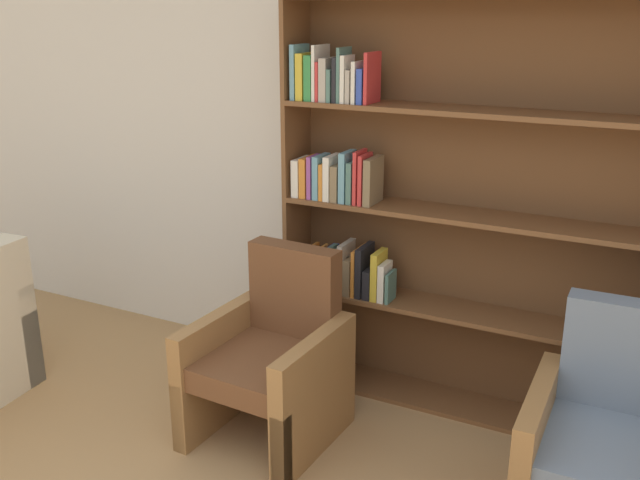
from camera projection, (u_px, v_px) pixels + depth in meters
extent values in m
cube|color=silver|center=(397.00, 141.00, 3.80)|extent=(12.00, 0.06, 2.75)
cube|color=brown|center=(297.00, 196.00, 3.95)|extent=(0.02, 0.30, 2.11)
cube|color=brown|center=(460.00, 404.00, 3.85)|extent=(1.96, 0.30, 0.03)
cube|color=brown|center=(480.00, 212.00, 3.65)|extent=(1.96, 0.01, 2.11)
cube|color=#388C47|center=(301.00, 349.00, 4.15)|extent=(0.04, 0.13, 0.26)
cube|color=#7F6B4C|center=(307.00, 348.00, 4.15)|extent=(0.02, 0.15, 0.28)
cube|color=#334CB2|center=(313.00, 347.00, 4.16)|extent=(0.03, 0.19, 0.28)
cube|color=#334CB2|center=(315.00, 351.00, 4.12)|extent=(0.02, 0.13, 0.27)
cube|color=#994C99|center=(320.00, 355.00, 4.11)|extent=(0.04, 0.13, 0.24)
cube|color=#4C756B|center=(326.00, 352.00, 4.10)|extent=(0.02, 0.16, 0.27)
cube|color=#B2A899|center=(331.00, 359.00, 4.10)|extent=(0.03, 0.16, 0.21)
cube|color=#B2A899|center=(337.00, 357.00, 4.08)|extent=(0.03, 0.17, 0.24)
cube|color=brown|center=(466.00, 312.00, 3.68)|extent=(1.96, 0.30, 0.02)
cube|color=#B2A899|center=(301.00, 269.00, 4.01)|extent=(0.03, 0.16, 0.17)
cube|color=#7F6B4C|center=(308.00, 266.00, 4.00)|extent=(0.03, 0.18, 0.21)
cube|color=orange|center=(312.00, 265.00, 3.98)|extent=(0.02, 0.16, 0.23)
cube|color=orange|center=(319.00, 269.00, 3.99)|extent=(0.04, 0.20, 0.18)
cube|color=orange|center=(322.00, 267.00, 3.94)|extent=(0.02, 0.14, 0.24)
cube|color=#334CB2|center=(329.00, 268.00, 3.95)|extent=(0.03, 0.20, 0.23)
cube|color=#4C756B|center=(331.00, 268.00, 3.91)|extent=(0.02, 0.13, 0.25)
cube|color=#7F6B4C|center=(338.00, 276.00, 3.91)|extent=(0.04, 0.15, 0.17)
cube|color=#B2A899|center=(346.00, 267.00, 3.89)|extent=(0.03, 0.18, 0.28)
cube|color=#7F6B4C|center=(353.00, 274.00, 3.89)|extent=(0.04, 0.19, 0.20)
cube|color=orange|center=(360.00, 270.00, 3.87)|extent=(0.02, 0.20, 0.26)
cube|color=black|center=(365.00, 270.00, 3.85)|extent=(0.03, 0.19, 0.27)
cube|color=black|center=(370.00, 283.00, 3.82)|extent=(0.04, 0.14, 0.16)
cube|color=gold|center=(379.00, 275.00, 3.79)|extent=(0.04, 0.15, 0.26)
cube|color=white|center=(385.00, 282.00, 3.77)|extent=(0.04, 0.13, 0.21)
cube|color=#4C756B|center=(391.00, 287.00, 3.76)|extent=(0.02, 0.12, 0.16)
cube|color=brown|center=(473.00, 217.00, 3.52)|extent=(1.96, 0.30, 0.02)
cube|color=white|center=(302.00, 176.00, 3.86)|extent=(0.04, 0.18, 0.20)
cube|color=orange|center=(309.00, 176.00, 3.83)|extent=(0.04, 0.18, 0.21)
cube|color=#994C99|center=(314.00, 177.00, 3.79)|extent=(0.02, 0.12, 0.23)
cube|color=#669EB2|center=(321.00, 176.00, 3.79)|extent=(0.03, 0.15, 0.23)
cube|color=orange|center=(326.00, 181.00, 3.77)|extent=(0.02, 0.13, 0.19)
cube|color=white|center=(332.00, 177.00, 3.76)|extent=(0.04, 0.16, 0.24)
cube|color=#7F6B4C|center=(339.00, 182.00, 3.75)|extent=(0.04, 0.15, 0.19)
cube|color=#669EB2|center=(347.00, 176.00, 3.72)|extent=(0.03, 0.15, 0.26)
cube|color=#4C756B|center=(355.00, 181.00, 3.72)|extent=(0.03, 0.18, 0.22)
cube|color=red|center=(360.00, 177.00, 3.68)|extent=(0.02, 0.14, 0.28)
cube|color=red|center=(365.00, 179.00, 3.67)|extent=(0.02, 0.15, 0.26)
cube|color=#7F6B4C|center=(373.00, 181.00, 3.67)|extent=(0.04, 0.19, 0.24)
cube|color=brown|center=(480.00, 112.00, 3.36)|extent=(1.96, 0.30, 0.02)
cube|color=#669EB2|center=(300.00, 72.00, 3.68)|extent=(0.03, 0.17, 0.28)
cube|color=gold|center=(306.00, 76.00, 3.67)|extent=(0.04, 0.17, 0.24)
cube|color=#388C47|center=(314.00, 78.00, 3.65)|extent=(0.04, 0.16, 0.23)
cube|color=white|center=(321.00, 73.00, 3.63)|extent=(0.02, 0.18, 0.28)
cube|color=red|center=(322.00, 81.00, 3.62)|extent=(0.02, 0.13, 0.20)
cube|color=#B2A899|center=(329.00, 79.00, 3.61)|extent=(0.04, 0.16, 0.22)
cube|color=#4C756B|center=(333.00, 85.00, 3.59)|extent=(0.02, 0.13, 0.16)
cube|color=black|center=(339.00, 80.00, 3.57)|extent=(0.02, 0.12, 0.22)
cube|color=#4C756B|center=(344.00, 75.00, 3.56)|extent=(0.02, 0.15, 0.27)
cube|color=white|center=(347.00, 79.00, 3.55)|extent=(0.02, 0.13, 0.23)
cube|color=#B2A899|center=(355.00, 86.00, 3.58)|extent=(0.02, 0.20, 0.16)
cube|color=white|center=(360.00, 82.00, 3.55)|extent=(0.02, 0.19, 0.21)
cube|color=#334CB2|center=(366.00, 85.00, 3.55)|extent=(0.03, 0.19, 0.17)
cube|color=red|center=(372.00, 78.00, 3.52)|extent=(0.02, 0.18, 0.25)
cube|color=olive|center=(281.00, 452.00, 3.15)|extent=(0.07, 0.07, 0.37)
cube|color=olive|center=(181.00, 417.00, 3.42)|extent=(0.07, 0.07, 0.37)
cube|color=olive|center=(346.00, 390.00, 3.65)|extent=(0.07, 0.07, 0.37)
cube|color=olive|center=(254.00, 364.00, 3.92)|extent=(0.07, 0.07, 0.37)
cube|color=brown|center=(265.00, 365.00, 3.47)|extent=(0.51, 0.66, 0.12)
cube|color=brown|center=(295.00, 293.00, 3.61)|extent=(0.49, 0.14, 0.50)
cube|color=olive|center=(315.00, 396.00, 3.37)|extent=(0.11, 0.68, 0.61)
cube|color=olive|center=(220.00, 368.00, 3.63)|extent=(0.11, 0.68, 0.61)
cube|color=olive|center=(542.00, 440.00, 3.24)|extent=(0.07, 0.07, 0.37)
cube|color=slate|center=(609.00, 452.00, 2.79)|extent=(0.49, 0.65, 0.12)
cube|color=slate|center=(624.00, 358.00, 2.94)|extent=(0.48, 0.13, 0.50)
cube|color=olive|center=(533.00, 453.00, 2.94)|extent=(0.09, 0.68, 0.61)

